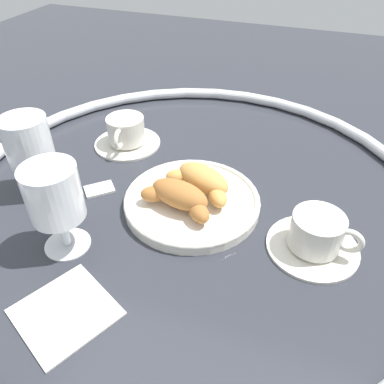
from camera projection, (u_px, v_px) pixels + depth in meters
ground_plane at (191, 195)px, 0.67m from camera, size 2.20×2.20×0.00m
table_chrome_rim at (191, 190)px, 0.66m from camera, size 0.82×0.82×0.02m
pastry_plate at (192, 201)px, 0.64m from camera, size 0.23×0.23×0.02m
croissant_large at (202, 181)px, 0.63m from camera, size 0.13×0.10×0.04m
croissant_small at (179, 197)px, 0.60m from camera, size 0.13×0.08×0.04m
coffee_cup_near at (126, 134)px, 0.78m from camera, size 0.14×0.14×0.06m
coffee_cup_far at (316, 236)px, 0.55m from camera, size 0.14×0.14×0.06m
juice_glass_left at (29, 145)px, 0.62m from camera, size 0.08×0.08×0.14m
juice_glass_right at (54, 196)px, 0.52m from camera, size 0.08×0.08×0.14m
sugar_packet at (99, 188)px, 0.68m from camera, size 0.06×0.06×0.01m
folded_napkin at (65, 311)px, 0.48m from camera, size 0.15×0.15×0.01m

